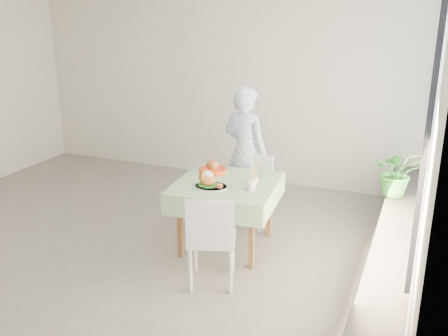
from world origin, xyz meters
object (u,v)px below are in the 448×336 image
at_px(chair_far, 252,204).
at_px(diner, 245,152).
at_px(potted_plant, 397,172).
at_px(cafe_table, 226,207).
at_px(chair_near, 212,256).
at_px(juice_cup_orange, 254,179).
at_px(main_dish, 209,182).

height_order(chair_far, diner, diner).
bearing_deg(potted_plant, cafe_table, -149.66).
distance_m(cafe_table, potted_plant, 1.92).
bearing_deg(chair_near, diner, 100.01).
xyz_separation_m(chair_near, potted_plant, (1.47, 1.71, 0.49)).
bearing_deg(juice_cup_orange, chair_far, 111.24).
bearing_deg(cafe_table, potted_plant, 30.34).
bearing_deg(chair_far, main_dish, -100.19).
xyz_separation_m(cafe_table, potted_plant, (1.63, 0.96, 0.31)).
bearing_deg(potted_plant, main_dish, -146.13).
bearing_deg(diner, potted_plant, -164.24).
relative_size(juice_cup_orange, potted_plant, 0.49).
distance_m(chair_near, main_dish, 0.80).
bearing_deg(cafe_table, main_dish, -116.46).
bearing_deg(chair_near, juice_cup_orange, 81.33).
bearing_deg(diner, main_dish, 104.76).
bearing_deg(juice_cup_orange, chair_near, -98.67).
xyz_separation_m(diner, main_dish, (0.02, -1.10, -0.01)).
distance_m(chair_far, juice_cup_orange, 0.85).
distance_m(diner, juice_cup_orange, 0.94).
relative_size(chair_far, main_dish, 2.41).
bearing_deg(diner, chair_far, 140.77).
xyz_separation_m(chair_far, juice_cup_orange, (0.24, -0.61, 0.55)).
bearing_deg(cafe_table, diner, 97.95).
bearing_deg(main_dish, diner, 91.04).
bearing_deg(main_dish, juice_cup_orange, 33.65).
relative_size(chair_far, chair_near, 0.92).
height_order(cafe_table, diner, diner).
xyz_separation_m(cafe_table, main_dish, (-0.10, -0.21, 0.34)).
relative_size(cafe_table, chair_near, 1.24).
distance_m(cafe_table, chair_far, 0.69).
xyz_separation_m(chair_far, main_dish, (-0.16, -0.87, 0.54)).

